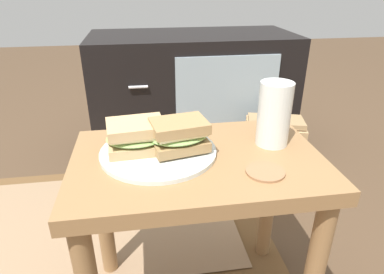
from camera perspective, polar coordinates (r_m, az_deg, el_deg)
The scene contains 9 objects.
side_table at distance 0.80m, azimuth 0.91°, elevation -9.08°, with size 0.56×0.36×0.46m.
tv_cabinet at distance 1.70m, azimuth 0.12°, elevation 7.43°, with size 0.96×0.46×0.58m.
area_rug at distance 1.32m, azimuth -15.26°, elevation -13.64°, with size 1.19×0.73×0.01m.
plate at distance 0.76m, azimuth -5.73°, elevation -2.48°, with size 0.26×0.26×0.01m, color silver.
sandwich_front at distance 0.76m, azimuth -9.45°, elevation 0.16°, with size 0.14×0.11×0.07m.
sandwich_back at distance 0.74m, azimuth -2.18°, elevation 0.36°, with size 0.15×0.12×0.07m.
beer_glass at distance 0.80m, azimuth 13.79°, elevation 3.66°, with size 0.08×0.08×0.15m.
coaster at distance 0.71m, azimuth 12.36°, elevation -5.77°, with size 0.08×0.08×0.01m, color #996B47.
paper_bag at distance 1.46m, azimuth 13.48°, elevation -2.55°, with size 0.27×0.22×0.31m.
Camera 1 is at (-0.11, -0.64, 0.83)m, focal length 31.35 mm.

